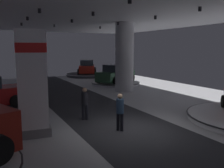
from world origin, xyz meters
TOP-DOWN VIEW (x-y plane):
  - ground at (0.00, 0.00)m, footprint 24.00×44.00m
  - column_right at (4.60, 8.63)m, footprint 1.48×1.48m
  - brand_sign_pylon at (-3.82, 0.97)m, footprint 1.32×0.77m
  - display_platform_deep_right at (5.82, 20.19)m, footprint 5.19×5.19m
  - display_car_deep_right at (5.81, 20.16)m, footprint 3.42×4.57m
  - display_platform_far_right at (5.75, 12.33)m, footprint 4.67×4.67m
  - display_car_far_right at (5.72, 12.32)m, footprint 4.55×3.61m
  - visitor_walking_near at (-1.22, 2.25)m, footprint 0.32×0.32m
  - visitor_walking_far at (-0.47, 0.06)m, footprint 0.32×0.32m

SIDE VIEW (x-z plane):
  - ground at x=0.00m, z-range -0.05..0.00m
  - display_platform_far_right at x=5.75m, z-range 0.02..0.24m
  - display_platform_deep_right at x=5.82m, z-range 0.02..0.38m
  - visitor_walking_near at x=-1.22m, z-range 0.11..1.70m
  - visitor_walking_far at x=-0.47m, z-range 0.11..1.70m
  - display_car_far_right at x=5.72m, z-range 0.13..1.84m
  - display_car_deep_right at x=5.81m, z-range 0.27..1.98m
  - brand_sign_pylon at x=-3.82m, z-range 0.07..4.23m
  - column_right at x=4.60m, z-range 0.00..5.50m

